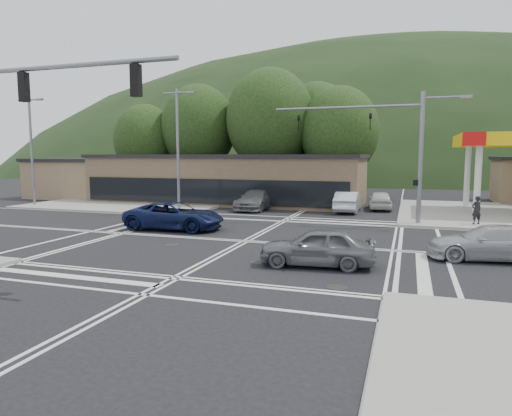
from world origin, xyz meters
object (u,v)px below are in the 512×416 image
(car_northbound, at_px, (257,199))
(car_silver_east, at_px, (490,243))
(car_queue_a, at_px, (348,202))
(car_grey_center, at_px, (317,247))
(car_queue_b, at_px, (380,200))
(car_blue_west, at_px, (175,216))
(pedestrian, at_px, (477,210))

(car_northbound, bearing_deg, car_silver_east, -39.95)
(car_queue_a, bearing_deg, car_grey_center, 92.65)
(car_silver_east, relative_size, car_queue_a, 1.04)
(car_queue_b, bearing_deg, car_blue_west, 46.86)
(car_grey_center, xyz_separation_m, car_queue_a, (-1.04, 17.36, 0.02))
(car_grey_center, distance_m, car_queue_b, 19.71)
(car_grey_center, distance_m, car_queue_a, 17.39)
(car_northbound, height_order, pedestrian, pedestrian)
(car_queue_a, distance_m, car_northbound, 7.01)
(car_queue_b, bearing_deg, car_grey_center, 81.18)
(car_grey_center, bearing_deg, car_northbound, -160.36)
(car_queue_b, bearing_deg, car_silver_east, 102.55)
(car_queue_a, relative_size, car_queue_b, 1.09)
(car_queue_a, xyz_separation_m, car_queue_b, (2.21, 2.32, -0.04))
(car_silver_east, relative_size, car_queue_b, 1.14)
(car_silver_east, distance_m, pedestrian, 9.37)
(car_silver_east, xyz_separation_m, pedestrian, (0.64, 9.35, 0.28))
(car_queue_b, bearing_deg, pedestrian, 124.69)
(car_grey_center, bearing_deg, car_blue_west, -128.48)
(car_blue_west, distance_m, car_grey_center, 11.16)
(car_queue_a, bearing_deg, car_blue_west, 52.83)
(car_silver_east, bearing_deg, car_blue_west, -106.92)
(car_silver_east, bearing_deg, car_northbound, -139.75)
(car_queue_a, distance_m, pedestrian, 9.47)
(car_grey_center, height_order, car_queue_a, car_queue_a)
(car_blue_west, xyz_separation_m, car_silver_east, (15.93, -2.72, -0.08))
(car_blue_west, bearing_deg, car_queue_b, -40.42)
(car_northbound, relative_size, pedestrian, 3.22)
(car_silver_east, height_order, pedestrian, pedestrian)
(car_queue_a, bearing_deg, car_silver_east, 117.32)
(car_queue_a, height_order, car_queue_b, car_queue_a)
(pedestrian, bearing_deg, car_blue_west, -7.34)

